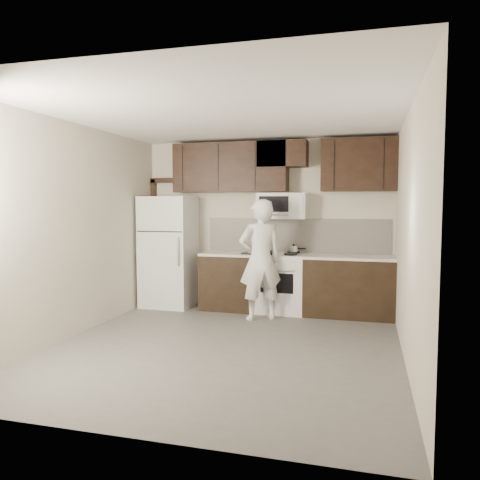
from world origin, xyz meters
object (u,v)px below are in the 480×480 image
at_px(stove, 280,283).
at_px(refrigerator, 169,252).
at_px(microwave, 282,206).
at_px(person, 260,260).

relative_size(stove, refrigerator, 0.52).
bearing_deg(microwave, refrigerator, -174.85).
xyz_separation_m(stove, microwave, (-0.00, 0.12, 1.19)).
bearing_deg(person, microwave, -137.91).
distance_m(microwave, person, 1.04).
relative_size(refrigerator, person, 1.03).
height_order(refrigerator, person, refrigerator).
bearing_deg(stove, microwave, 90.10).
relative_size(stove, person, 0.54).
height_order(microwave, person, microwave).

